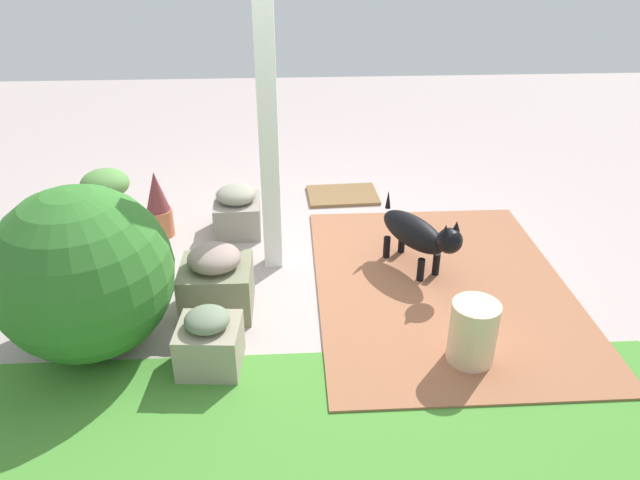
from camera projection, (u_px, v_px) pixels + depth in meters
name	position (u px, v px, depth m)	size (l,w,h in m)	color
ground_plane	(315.00, 268.00, 4.56)	(12.00, 12.00, 0.00)	#B1A09D
brick_path	(441.00, 286.00, 4.33)	(1.80, 2.40, 0.02)	#9E6243
porch_pillar	(268.00, 125.00, 4.10)	(0.13, 0.13, 2.20)	white
stone_planter_nearest	(237.00, 211.00, 5.00)	(0.39, 0.44, 0.41)	gray
stone_planter_mid	(216.00, 282.00, 3.99)	(0.47, 0.44, 0.48)	gray
stone_planter_far	(209.00, 341.00, 3.50)	(0.39, 0.37, 0.39)	gray
round_shrub	(83.00, 274.00, 3.50)	(1.05, 1.05, 1.05)	#306F28
terracotta_pot_broad	(106.00, 190.00, 5.11)	(0.41, 0.41, 0.48)	#C97946
terracotta_pot_spiky	(158.00, 206.00, 4.91)	(0.22, 0.22, 0.57)	#C56C45
dog	(418.00, 234.00, 4.38)	(0.53, 0.75, 0.54)	black
ceramic_urn	(473.00, 333.00, 3.53)	(0.28, 0.28, 0.41)	beige
doormat	(343.00, 195.00, 5.71)	(0.66, 0.47, 0.03)	brown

